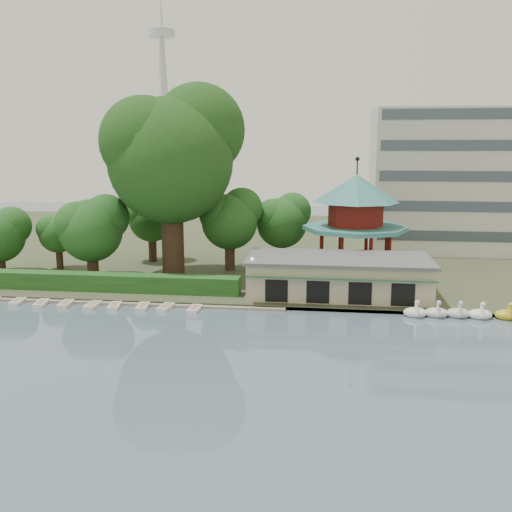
% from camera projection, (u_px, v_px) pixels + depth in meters
% --- Properties ---
extents(ground_plane, '(220.00, 220.00, 0.00)m').
position_uv_depth(ground_plane, '(193.00, 379.00, 38.53)').
color(ground_plane, slate).
rests_on(ground_plane, ground).
extents(shore, '(220.00, 70.00, 0.40)m').
position_uv_depth(shore, '(271.00, 244.00, 89.09)').
color(shore, '#424930').
rests_on(shore, ground).
extents(embankment, '(220.00, 0.60, 0.30)m').
position_uv_depth(embankment, '(235.00, 306.00, 55.33)').
color(embankment, gray).
rests_on(embankment, ground).
extents(dock, '(34.00, 1.60, 0.24)m').
position_uv_depth(dock, '(116.00, 302.00, 56.72)').
color(dock, gray).
rests_on(dock, ground).
extents(boathouse, '(18.60, 9.39, 3.90)m').
position_uv_depth(boathouse, '(338.00, 276.00, 58.22)').
color(boathouse, '#C2B393').
rests_on(boathouse, shore).
extents(pavilion, '(12.40, 12.40, 13.50)m').
position_uv_depth(pavilion, '(356.00, 214.00, 66.73)').
color(pavilion, '#C2B393').
rests_on(pavilion, shore).
extents(office_building, '(38.00, 18.00, 20.00)m').
position_uv_depth(office_building, '(499.00, 186.00, 80.29)').
color(office_building, silver).
rests_on(office_building, shore).
extents(broadcast_tower, '(8.00, 8.00, 96.00)m').
position_uv_depth(broadcast_tower, '(163.00, 82.00, 173.36)').
color(broadcast_tower, silver).
rests_on(broadcast_tower, ground).
extents(hedge, '(30.00, 2.00, 1.80)m').
position_uv_depth(hedge, '(99.00, 282.00, 60.08)').
color(hedge, '#245A20').
rests_on(hedge, shore).
extents(lamp_post, '(0.36, 0.36, 4.28)m').
position_uv_depth(lamp_post, '(252.00, 270.00, 56.18)').
color(lamp_post, black).
rests_on(lamp_post, shore).
extents(big_tree, '(15.66, 14.59, 22.10)m').
position_uv_depth(big_tree, '(172.00, 151.00, 64.21)').
color(big_tree, '#3A281C').
rests_on(big_tree, shore).
extents(small_trees, '(39.93, 16.94, 10.02)m').
position_uv_depth(small_trees, '(148.00, 223.00, 69.04)').
color(small_trees, '#3A281C').
rests_on(small_trees, shore).
extents(swan_boats, '(11.70, 2.07, 1.92)m').
position_uv_depth(swan_boats, '(470.00, 314.00, 51.93)').
color(swan_boats, white).
rests_on(swan_boats, ground).
extents(moored_rowboats, '(24.64, 2.68, 0.36)m').
position_uv_depth(moored_rowboats, '(78.00, 304.00, 55.71)').
color(moored_rowboats, white).
rests_on(moored_rowboats, ground).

